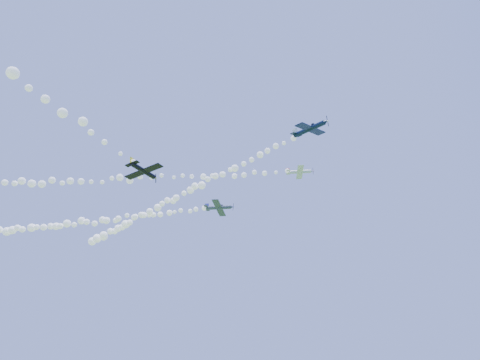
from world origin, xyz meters
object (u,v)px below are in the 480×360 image
at_px(plane_grey, 219,208).
at_px(plane_black, 144,171).
at_px(plane_navy, 310,129).
at_px(plane_white, 300,172).

xyz_separation_m(plane_grey, plane_black, (4.95, -32.92, -9.61)).
bearing_deg(plane_black, plane_grey, 8.71).
height_order(plane_navy, plane_black, plane_navy).
height_order(plane_white, plane_navy, plane_white).
height_order(plane_white, plane_grey, plane_white).
bearing_deg(plane_white, plane_grey, 155.82).
xyz_separation_m(plane_navy, plane_black, (-24.94, -14.96, -10.37)).
distance_m(plane_white, plane_black, 39.18).
bearing_deg(plane_black, plane_navy, -58.88).
bearing_deg(plane_black, plane_white, -26.54).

